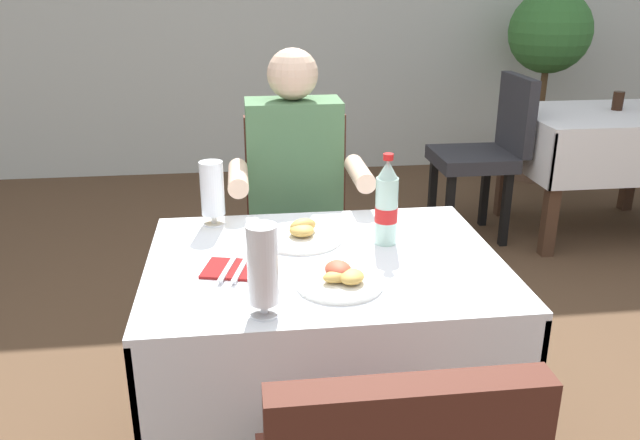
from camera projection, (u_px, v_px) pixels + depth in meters
main_dining_table at (324, 315)px, 1.92m from camera, size 1.01×0.78×0.75m
chair_far_diner_seat at (299, 223)px, 2.65m from camera, size 0.44×0.50×0.97m
seated_diner_far at (296, 196)px, 2.49m from camera, size 0.50×0.46×1.26m
plate_near_camera at (341, 279)px, 1.69m from camera, size 0.23×0.23×0.05m
plate_far_diner at (301, 234)px, 1.99m from camera, size 0.26×0.26×0.06m
beer_glass_left at (212, 193)px, 2.07m from camera, size 0.08×0.08×0.21m
beer_glass_middle at (263, 268)px, 1.50m from camera, size 0.07×0.07×0.23m
cola_bottle_primary at (387, 205)px, 1.92m from camera, size 0.07×0.07×0.28m
napkin_cutlery_set at (235, 269)px, 1.78m from camera, size 0.20×0.20×0.01m
background_dining_table at (601, 143)px, 3.89m from camera, size 1.01×0.80×0.75m
background_chair_left at (487, 148)px, 3.81m from camera, size 0.50×0.44×0.97m
background_table_tumbler at (618, 101)px, 3.88m from camera, size 0.06×0.06×0.11m
potted_plant_corner at (547, 56)px, 4.84m from camera, size 0.61×0.61×1.42m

